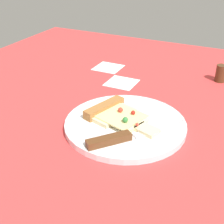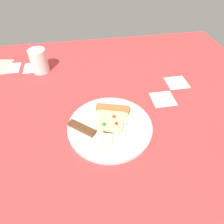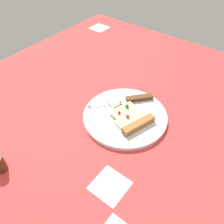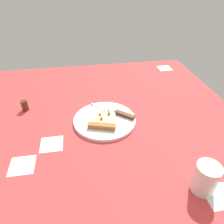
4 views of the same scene
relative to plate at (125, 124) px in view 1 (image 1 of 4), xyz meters
The scene contains 5 objects.
ground_plane 3.90cm from the plate, 117.10° to the left, with size 137.59×137.59×3.00cm.
plate is the anchor object (origin of this frame).
pizza_slice 3.02cm from the plate, 162.61° to the left, with size 18.94×13.80×2.60cm.
knife 7.06cm from the plate, 60.99° to the right, with size 17.18×19.62×2.45cm.
pepper_shaker 41.13cm from the plate, 67.46° to the left, with size 3.19×3.19×5.34cm, color #4C2D19.
Camera 1 is at (26.29, -61.24, 39.79)cm, focal length 50.08 mm.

